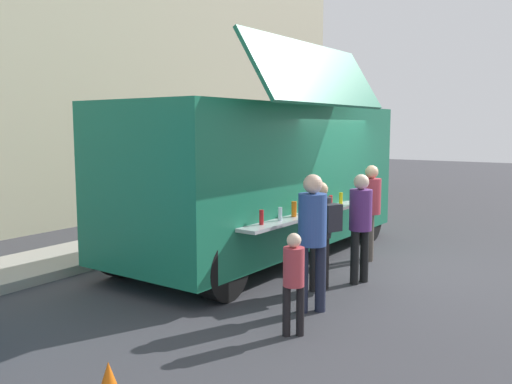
{
  "coord_description": "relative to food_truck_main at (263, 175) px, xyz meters",
  "views": [
    {
      "loc": [
        -8.69,
        -3.28,
        2.37
      ],
      "look_at": [
        -1.33,
        1.58,
        1.3
      ],
      "focal_mm": 37.63,
      "sensor_mm": 36.0,
      "label": 1
    }
  ],
  "objects": [
    {
      "name": "trash_bin",
      "position": [
        4.17,
        2.32,
        -0.99
      ],
      "size": [
        0.6,
        0.6,
        1.04
      ],
      "primitive_type": "cylinder",
      "color": "#2E5F39",
      "rests_on": "ground"
    },
    {
      "name": "customer_rear_waiting",
      "position": [
        -2.18,
        -2.15,
        -0.45
      ],
      "size": [
        0.36,
        0.36,
        1.78
      ],
      "rotation": [
        0.0,
        0.0,
        0.76
      ],
      "color": "#1F2438",
      "rests_on": "ground"
    },
    {
      "name": "food_truck_main",
      "position": [
        0.0,
        0.0,
        0.0
      ],
      "size": [
        6.3,
        3.14,
        3.69
      ],
      "rotation": [
        0.0,
        0.0,
        -0.03
      ],
      "color": "#1A6F4E",
      "rests_on": "ground"
    },
    {
      "name": "customer_front_ordering",
      "position": [
        -0.63,
        -2.16,
        -0.51
      ],
      "size": [
        0.34,
        0.34,
        1.67
      ],
      "rotation": [
        0.0,
        0.0,
        1.25
      ],
      "color": "black",
      "rests_on": "ground"
    },
    {
      "name": "child_near_queue",
      "position": [
        -3.01,
        -2.35,
        -0.8
      ],
      "size": [
        0.24,
        0.24,
        1.19
      ],
      "rotation": [
        0.0,
        0.0,
        0.67
      ],
      "color": "black",
      "rests_on": "ground"
    },
    {
      "name": "customer_mid_with_backpack",
      "position": [
        -1.3,
        -1.84,
        -0.54
      ],
      "size": [
        0.41,
        0.52,
        1.59
      ],
      "rotation": [
        0.0,
        0.0,
        1.17
      ],
      "color": "black",
      "rests_on": "ground"
    },
    {
      "name": "ground_plane",
      "position": [
        0.53,
        -1.96,
        -1.51
      ],
      "size": [
        60.0,
        60.0,
        0.0
      ],
      "primitive_type": "plane",
      "color": "#38383D"
    },
    {
      "name": "customer_extra_browsing",
      "position": [
        0.83,
        -1.75,
        -0.49
      ],
      "size": [
        0.35,
        0.35,
        1.7
      ],
      "rotation": [
        0.0,
        0.0,
        1.92
      ],
      "color": "#4F483F",
      "rests_on": "ground"
    }
  ]
}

